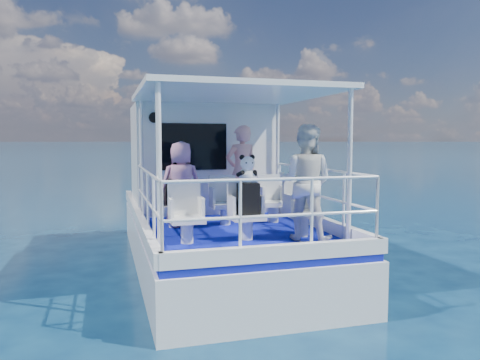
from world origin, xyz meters
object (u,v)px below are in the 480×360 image
passenger_port_fwd (181,184)px  passenger_stbd_aft (305,182)px  backpack_center (248,199)px  panda (247,169)px

passenger_port_fwd → passenger_stbd_aft: size_ratio=0.86×
passenger_stbd_aft → backpack_center: size_ratio=3.67×
passenger_port_fwd → panda: 1.57m
passenger_port_fwd → panda: (0.77, -1.33, 0.32)m
passenger_stbd_aft → panda: 0.89m
passenger_port_fwd → passenger_stbd_aft: 2.23m
passenger_stbd_aft → panda: (-0.84, 0.20, 0.20)m
passenger_port_fwd → backpack_center: (0.77, -1.36, -0.12)m
passenger_port_fwd → passenger_stbd_aft: (1.61, -1.53, 0.12)m
panda → passenger_port_fwd: bearing=119.9°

